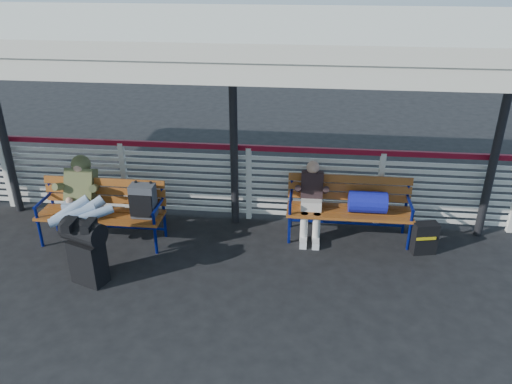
# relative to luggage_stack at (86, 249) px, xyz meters

# --- Properties ---
(ground) EXTENTS (60.00, 60.00, 0.00)m
(ground) POSITION_rel_luggage_stack_xyz_m (-0.18, 0.04, -0.49)
(ground) COLOR black
(ground) RESTS_ON ground
(fence) EXTENTS (12.08, 0.08, 1.24)m
(fence) POSITION_rel_luggage_stack_xyz_m (-0.18, 1.94, 0.17)
(fence) COLOR silver
(fence) RESTS_ON ground
(canopy) EXTENTS (12.60, 3.60, 3.16)m
(canopy) POSITION_rel_luggage_stack_xyz_m (-0.18, 0.90, 2.55)
(canopy) COLOR silver
(canopy) RESTS_ON ground
(luggage_stack) EXTENTS (0.61, 0.47, 0.89)m
(luggage_stack) POSITION_rel_luggage_stack_xyz_m (0.00, 0.00, 0.00)
(luggage_stack) COLOR black
(luggage_stack) RESTS_ON ground
(bench_left) EXTENTS (1.80, 0.56, 0.95)m
(bench_left) POSITION_rel_luggage_stack_xyz_m (0.02, 1.03, 0.12)
(bench_left) COLOR #99581D
(bench_left) RESTS_ON ground
(bench_right) EXTENTS (1.80, 0.56, 0.92)m
(bench_right) POSITION_rel_luggage_stack_xyz_m (3.46, 1.50, 0.10)
(bench_right) COLOR #99581D
(bench_right) RESTS_ON ground
(traveler_man) EXTENTS (0.94, 1.64, 0.77)m
(traveler_man) POSITION_rel_luggage_stack_xyz_m (-0.35, 0.69, 0.24)
(traveler_man) COLOR #99ABCE
(traveler_man) RESTS_ON ground
(companion_person) EXTENTS (0.32, 0.66, 1.15)m
(companion_person) POSITION_rel_luggage_stack_xyz_m (2.80, 1.49, 0.11)
(companion_person) COLOR beige
(companion_person) RESTS_ON ground
(suitcase_side) EXTENTS (0.37, 0.27, 0.46)m
(suitcase_side) POSITION_rel_luggage_stack_xyz_m (4.40, 1.19, -0.25)
(suitcase_side) COLOR black
(suitcase_side) RESTS_ON ground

